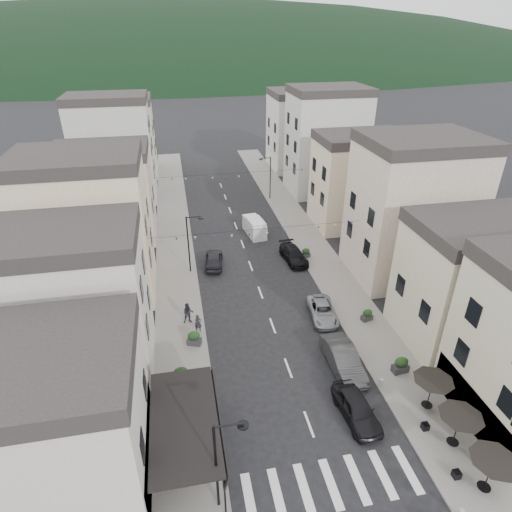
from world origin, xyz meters
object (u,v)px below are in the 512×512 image
at_px(parked_car_a, 356,408).
at_px(parked_car_d, 294,255).
at_px(parked_car_e, 214,259).
at_px(pedestrian_a, 198,323).
at_px(pedestrian_b, 188,313).
at_px(parked_car_b, 343,359).
at_px(delivery_van, 255,227).
at_px(parked_car_c, 323,311).

bearing_deg(parked_car_a, parked_car_d, 81.28).
height_order(parked_car_a, parked_car_e, parked_car_a).
height_order(pedestrian_a, pedestrian_b, pedestrian_b).
relative_size(parked_car_b, pedestrian_b, 2.82).
relative_size(parked_car_e, delivery_van, 0.98).
bearing_deg(parked_car_b, delivery_van, 94.46).
height_order(delivery_van, pedestrian_a, delivery_van).
bearing_deg(parked_car_a, parked_car_e, 103.55).
bearing_deg(parked_car_e, parked_car_d, -175.99).
relative_size(parked_car_a, parked_car_d, 0.94).
relative_size(parked_car_c, parked_car_e, 1.05).
relative_size(parked_car_b, parked_car_c, 1.14).
xyz_separation_m(parked_car_a, pedestrian_b, (-9.79, 11.64, 0.27)).
height_order(parked_car_a, pedestrian_a, pedestrian_a).
height_order(parked_car_c, pedestrian_a, pedestrian_a).
height_order(parked_car_c, parked_car_d, parked_car_d).
height_order(parked_car_d, parked_car_e, parked_car_e).
bearing_deg(parked_car_e, delivery_van, -122.76).
height_order(parked_car_c, pedestrian_b, pedestrian_b).
bearing_deg(parked_car_d, parked_car_e, 170.55).
relative_size(parked_car_b, delivery_van, 1.17).
relative_size(delivery_van, pedestrian_b, 2.41).
bearing_deg(parked_car_b, parked_car_d, 86.65).
bearing_deg(parked_car_b, parked_car_e, 113.80).
bearing_deg(parked_car_e, parked_car_c, 135.37).
xyz_separation_m(parked_car_a, delivery_van, (-1.24, 27.16, 0.23)).
relative_size(parked_car_d, pedestrian_a, 3.08).
xyz_separation_m(parked_car_d, pedestrian_a, (-10.63, -9.92, 0.20)).
relative_size(parked_car_a, parked_car_e, 1.04).
distance_m(parked_car_b, parked_car_e, 18.13).
xyz_separation_m(parked_car_e, pedestrian_b, (-3.08, -9.13, 0.30)).
relative_size(pedestrian_a, pedestrian_b, 0.85).
bearing_deg(delivery_van, parked_car_d, -75.80).
xyz_separation_m(parked_car_c, pedestrian_b, (-11.11, 1.29, 0.41)).
relative_size(parked_car_a, delivery_van, 1.02).
bearing_deg(pedestrian_b, parked_car_e, 69.86).
xyz_separation_m(parked_car_a, parked_car_c, (1.32, 10.34, -0.14)).
bearing_deg(parked_car_a, pedestrian_a, 127.05).
distance_m(parked_car_d, parked_car_e, 8.27).
bearing_deg(parked_car_c, parked_car_d, 94.54).
xyz_separation_m(parked_car_d, pedestrian_b, (-11.33, -8.59, 0.34)).
xyz_separation_m(parked_car_c, delivery_van, (-2.57, 16.82, 0.37)).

